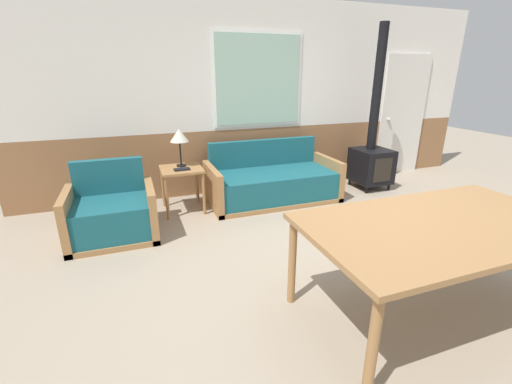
# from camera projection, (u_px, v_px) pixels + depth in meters

# --- Properties ---
(ground_plane) EXTENTS (16.00, 16.00, 0.00)m
(ground_plane) POSITION_uv_depth(u_px,v_px,m) (373.00, 269.00, 3.17)
(ground_plane) COLOR gray
(wall_back) EXTENTS (7.20, 0.09, 2.70)m
(wall_back) POSITION_uv_depth(u_px,v_px,m) (268.00, 98.00, 5.04)
(wall_back) COLOR #8E603D
(wall_back) RESTS_ON ground_plane
(couch) EXTENTS (1.79, 0.86, 0.80)m
(couch) POSITION_uv_depth(u_px,v_px,m) (272.00, 183.00, 4.81)
(couch) COLOR #9E7042
(couch) RESTS_ON ground_plane
(armchair) EXTENTS (0.91, 0.74, 0.81)m
(armchair) POSITION_uv_depth(u_px,v_px,m) (112.00, 215.00, 3.71)
(armchair) COLOR #9E7042
(armchair) RESTS_ON ground_plane
(side_table) EXTENTS (0.52, 0.52, 0.58)m
(side_table) POSITION_uv_depth(u_px,v_px,m) (182.00, 176.00, 4.37)
(side_table) COLOR #9E7042
(side_table) RESTS_ON ground_plane
(table_lamp) EXTENTS (0.23, 0.23, 0.48)m
(table_lamp) POSITION_uv_depth(u_px,v_px,m) (179.00, 136.00, 4.29)
(table_lamp) COLOR black
(table_lamp) RESTS_ON side_table
(book_stack) EXTENTS (0.20, 0.11, 0.02)m
(book_stack) POSITION_uv_depth(u_px,v_px,m) (182.00, 169.00, 4.24)
(book_stack) COLOR black
(book_stack) RESTS_ON side_table
(dining_table) EXTENTS (1.93, 1.07, 0.75)m
(dining_table) POSITION_uv_depth(u_px,v_px,m) (441.00, 230.00, 2.38)
(dining_table) COLOR #9E7042
(dining_table) RESTS_ON ground_plane
(wood_stove) EXTENTS (0.51, 0.55, 2.38)m
(wood_stove) POSITION_uv_depth(u_px,v_px,m) (372.00, 152.00, 5.23)
(wood_stove) COLOR black
(wood_stove) RESTS_ON ground_plane
(entry_door) EXTENTS (0.90, 0.09, 2.00)m
(entry_door) POSITION_uv_depth(u_px,v_px,m) (402.00, 116.00, 5.92)
(entry_door) COLOR silver
(entry_door) RESTS_ON ground_plane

